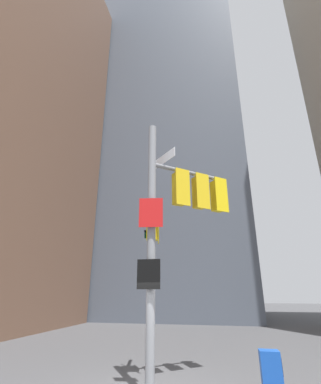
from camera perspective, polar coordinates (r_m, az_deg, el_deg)
building_mid_block at (r=35.18m, az=1.64°, el=7.47°), size 16.75×16.75×36.99m
signal_pole_assembly at (r=8.10m, az=2.80°, el=-4.99°), size 2.61×2.13×7.09m
newspaper_box at (r=7.86m, az=22.04°, el=-31.76°), size 0.45×0.36×1.01m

